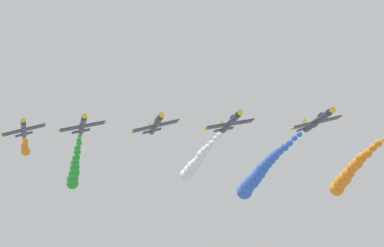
{
  "coord_description": "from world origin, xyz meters",
  "views": [
    {
      "loc": [
        24.91,
        99.23,
        30.21
      ],
      "look_at": [
        0.0,
        0.0,
        65.47
      ],
      "focal_mm": 54.79,
      "sensor_mm": 36.0,
      "label": 1
    }
  ],
  "objects_px": {
    "airplane_right_inner": "(230,122)",
    "airplane_trailing": "(24,129)",
    "airplane_left_outer": "(156,124)",
    "airplane_right_outer": "(83,125)",
    "airplane_left_inner": "(318,121)"
  },
  "relations": [
    {
      "from": "airplane_right_inner",
      "to": "airplane_left_inner",
      "type": "bearing_deg",
      "value": 138.59
    },
    {
      "from": "airplane_trailing",
      "to": "airplane_left_inner",
      "type": "bearing_deg",
      "value": 141.33
    },
    {
      "from": "airplane_right_outer",
      "to": "airplane_left_outer",
      "type": "bearing_deg",
      "value": 143.06
    },
    {
      "from": "airplane_left_outer",
      "to": "airplane_right_outer",
      "type": "xyz_separation_m",
      "value": [
        13.13,
        -9.88,
        2.08
      ]
    },
    {
      "from": "airplane_left_inner",
      "to": "airplane_right_inner",
      "type": "xyz_separation_m",
      "value": [
        11.93,
        -10.52,
        2.2
      ]
    },
    {
      "from": "airplane_trailing",
      "to": "airplane_right_inner",
      "type": "bearing_deg",
      "value": 142.26
    },
    {
      "from": "airplane_left_inner",
      "to": "airplane_trailing",
      "type": "height_order",
      "value": "airplane_trailing"
    },
    {
      "from": "airplane_right_outer",
      "to": "airplane_trailing",
      "type": "xyz_separation_m",
      "value": [
        11.79,
        -11.02,
        1.85
      ]
    },
    {
      "from": "airplane_left_outer",
      "to": "airplane_trailing",
      "type": "distance_m",
      "value": 32.76
    },
    {
      "from": "airplane_trailing",
      "to": "airplane_left_outer",
      "type": "bearing_deg",
      "value": 140.03
    },
    {
      "from": "airplane_left_inner",
      "to": "airplane_trailing",
      "type": "xyz_separation_m",
      "value": [
        49.08,
        -39.28,
        7.37
      ]
    },
    {
      "from": "airplane_right_inner",
      "to": "airplane_trailing",
      "type": "distance_m",
      "value": 47.27
    },
    {
      "from": "airplane_right_inner",
      "to": "airplane_right_outer",
      "type": "relative_size",
      "value": 1.0
    },
    {
      "from": "airplane_left_inner",
      "to": "airplane_right_outer",
      "type": "xyz_separation_m",
      "value": [
        37.29,
        -28.26,
        5.52
      ]
    },
    {
      "from": "airplane_left_inner",
      "to": "airplane_right_inner",
      "type": "height_order",
      "value": "airplane_right_inner"
    }
  ]
}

